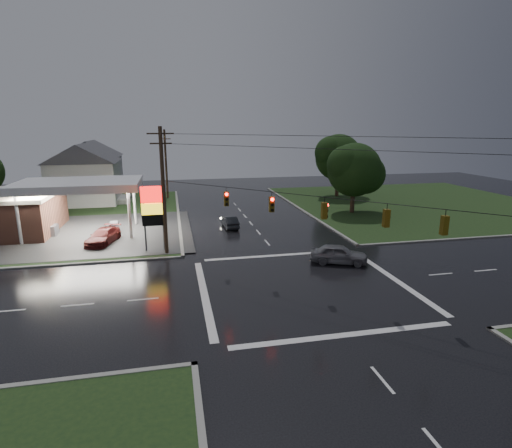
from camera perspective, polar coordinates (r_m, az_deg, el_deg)
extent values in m
plane|color=black|center=(28.78, 6.79, -8.76)|extent=(120.00, 120.00, 0.00)
cube|color=black|center=(55.04, -29.94, 0.47)|extent=(36.00, 36.00, 0.08)
cube|color=black|center=(62.78, 21.91, 2.77)|extent=(36.00, 36.00, 0.08)
cube|color=#2D2D2D|center=(45.87, -25.77, -1.34)|extent=(26.00, 18.00, 0.02)
cylinder|color=silver|center=(43.40, -30.84, 0.55)|extent=(0.30, 0.30, 5.00)
cylinder|color=silver|center=(41.22, -17.61, 1.27)|extent=(0.30, 0.30, 5.00)
cylinder|color=silver|center=(49.00, -28.67, 2.13)|extent=(0.30, 0.30, 5.00)
cylinder|color=silver|center=(47.08, -16.96, 2.82)|extent=(0.30, 0.30, 5.00)
cube|color=silver|center=(44.46, -23.95, 5.14)|extent=(12.00, 8.00, 0.80)
cube|color=white|center=(44.52, -23.90, 4.61)|extent=(11.40, 7.40, 0.04)
cube|color=#59595E|center=(46.01, -27.04, -0.84)|extent=(0.80, 1.60, 1.10)
cube|color=#59595E|center=(44.79, -19.63, -0.48)|extent=(0.80, 1.60, 1.10)
cylinder|color=#59595E|center=(36.58, -15.65, 0.67)|extent=(0.16, 0.16, 6.00)
cylinder|color=#59595E|center=(36.51, -13.15, 0.79)|extent=(0.16, 0.16, 6.00)
cube|color=red|center=(36.12, -14.61, 4.13)|extent=(2.00, 0.35, 1.40)
cube|color=yellow|center=(36.35, -14.49, 2.11)|extent=(2.00, 0.35, 1.00)
cube|color=black|center=(36.56, -14.39, 0.58)|extent=(2.00, 0.35, 1.00)
cylinder|color=#382619|center=(35.05, -13.07, 4.43)|extent=(0.32, 0.32, 11.00)
cube|color=#382619|center=(34.62, -13.52, 12.45)|extent=(2.20, 0.12, 0.12)
cube|color=#382619|center=(34.64, -13.44, 11.13)|extent=(1.80, 0.12, 0.12)
cylinder|color=#382619|center=(63.37, -12.73, 8.30)|extent=(0.32, 0.32, 10.50)
cube|color=#382619|center=(63.12, -12.96, 12.50)|extent=(2.20, 0.12, 0.12)
cube|color=#382619|center=(63.14, -12.92, 11.77)|extent=(1.80, 0.12, 0.12)
cube|color=#59470C|center=(30.61, -4.26, 3.61)|extent=(0.34, 0.34, 1.10)
cylinder|color=#FF0C07|center=(30.35, -4.22, 4.25)|extent=(0.22, 0.08, 0.22)
cube|color=#59470C|center=(28.39, 2.25, 2.83)|extent=(0.34, 0.34, 1.10)
cylinder|color=#FF0C07|center=(28.12, 2.35, 3.52)|extent=(0.22, 0.08, 0.22)
cube|color=#59470C|center=(26.59, 9.73, 1.89)|extent=(0.34, 0.34, 1.10)
cylinder|color=#FF0C07|center=(26.59, 10.16, 2.71)|extent=(0.08, 0.22, 0.22)
cube|color=#59470C|center=(25.32, 18.11, 0.79)|extent=(0.34, 0.34, 1.10)
cylinder|color=#FF0C07|center=(25.41, 17.95, 1.73)|extent=(0.22, 0.08, 0.22)
cube|color=#59470C|center=(24.73, 25.31, -0.16)|extent=(0.34, 0.34, 1.10)
cylinder|color=#FF0C07|center=(24.81, 25.13, 0.80)|extent=(0.22, 0.08, 0.22)
cube|color=silver|center=(62.83, -23.21, 5.41)|extent=(9.00, 8.00, 6.00)
cube|color=gray|center=(62.41, -18.21, 3.36)|extent=(1.60, 4.80, 0.80)
cube|color=silver|center=(74.72, -22.26, 6.67)|extent=(9.00, 8.00, 6.00)
cube|color=gray|center=(74.30, -18.05, 4.96)|extent=(1.60, 4.80, 0.80)
cylinder|color=black|center=(53.00, 13.67, 4.23)|extent=(0.56, 0.56, 5.04)
sphere|color=black|center=(52.60, 13.86, 7.52)|extent=(6.80, 6.80, 6.80)
sphere|color=black|center=(53.69, 15.33, 6.88)|extent=(5.10, 5.10, 5.10)
sphere|color=black|center=(51.59, 12.72, 8.27)|extent=(4.76, 4.76, 4.76)
cylinder|color=black|center=(65.00, 11.55, 6.31)|extent=(0.56, 0.56, 5.60)
sphere|color=black|center=(64.66, 11.70, 9.30)|extent=(7.20, 7.20, 7.20)
sphere|color=black|center=(65.72, 13.02, 8.69)|extent=(5.40, 5.40, 5.40)
sphere|color=black|center=(63.67, 10.67, 10.00)|extent=(5.04, 5.04, 5.04)
imported|color=black|center=(44.37, -3.75, 0.30)|extent=(1.59, 3.99, 1.29)
imported|color=slate|center=(33.54, 11.73, -4.21)|extent=(4.99, 3.47, 1.58)
imported|color=#591714|center=(40.99, -20.99, -1.65)|extent=(3.31, 5.31, 1.44)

